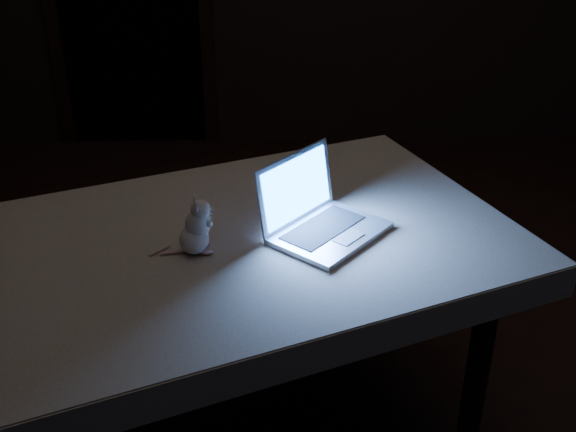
{
  "coord_description": "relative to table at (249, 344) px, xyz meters",
  "views": [
    {
      "loc": [
        -0.12,
        -2.17,
        1.91
      ],
      "look_at": [
        -0.11,
        -0.28,
        0.89
      ],
      "focal_mm": 45.0,
      "sensor_mm": 36.0,
      "label": 1
    }
  ],
  "objects": [
    {
      "name": "tablecloth",
      "position": [
        0.03,
        -0.05,
        0.36
      ],
      "size": [
        1.93,
        1.84,
        0.1
      ],
      "primitive_type": null,
      "rotation": [
        0.0,
        0.0,
        0.67
      ],
      "color": "beige",
      "rests_on": "table"
    },
    {
      "name": "laptop",
      "position": [
        0.26,
        -0.0,
        0.53
      ],
      "size": [
        0.44,
        0.45,
        0.23
      ],
      "primitive_type": null,
      "rotation": [
        0.0,
        0.0,
        0.87
      ],
      "color": "silver",
      "rests_on": "tablecloth"
    },
    {
      "name": "table",
      "position": [
        0.0,
        0.0,
        0.0
      ],
      "size": [
        1.77,
        1.49,
        0.81
      ],
      "primitive_type": null,
      "rotation": [
        0.0,
        0.0,
        0.41
      ],
      "color": "black",
      "rests_on": "floor"
    },
    {
      "name": "plush_mouse",
      "position": [
        -0.14,
        -0.09,
        0.5
      ],
      "size": [
        0.18,
        0.18,
        0.17
      ],
      "primitive_type": null,
      "rotation": [
        0.0,
        0.0,
        0.8
      ],
      "color": "silver",
      "rests_on": "tablecloth"
    },
    {
      "name": "floor",
      "position": [
        0.24,
        0.27,
        -0.4
      ],
      "size": [
        5.0,
        5.0,
        0.0
      ],
      "primitive_type": "plane",
      "color": "black",
      "rests_on": "ground"
    }
  ]
}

